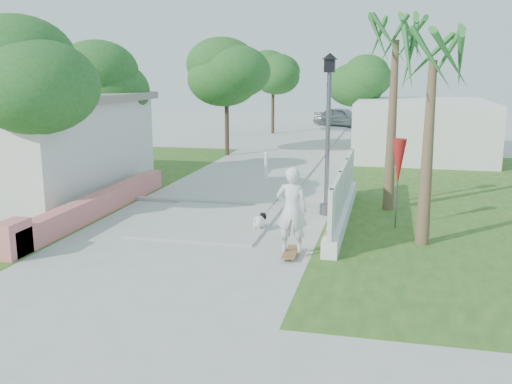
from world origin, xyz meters
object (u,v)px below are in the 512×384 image
(skateboarder, at_px, (275,208))
(parked_car, at_px, (342,117))
(dog, at_px, (259,221))
(bollard, at_px, (266,165))
(patio_umbrella, at_px, (398,163))
(street_lamp, at_px, (328,128))

(skateboarder, relative_size, parked_car, 0.63)
(dog, bearing_deg, bollard, 116.59)
(patio_umbrella, relative_size, skateboarder, 0.89)
(street_lamp, xyz_separation_m, dog, (-1.47, -2.00, -2.19))
(skateboarder, distance_m, parked_car, 29.13)
(street_lamp, bearing_deg, patio_umbrella, -27.76)
(patio_umbrella, distance_m, skateboarder, 3.56)
(bollard, bearing_deg, street_lamp, -59.04)
(skateboarder, xyz_separation_m, parked_car, (-0.84, 29.12, -0.17))
(bollard, height_order, skateboarder, skateboarder)
(bollard, xyz_separation_m, parked_car, (1.00, 21.53, 0.11))
(parked_car, bearing_deg, bollard, -167.22)
(street_lamp, relative_size, patio_umbrella, 1.93)
(dog, xyz_separation_m, parked_car, (-0.23, 28.03, 0.46))
(street_lamp, height_order, bollard, street_lamp)
(street_lamp, xyz_separation_m, bollard, (-2.70, 4.50, -1.84))
(dog, bearing_deg, street_lamp, 69.55)
(dog, bearing_deg, patio_umbrella, 32.35)
(parked_car, bearing_deg, street_lamp, -160.82)
(bollard, bearing_deg, skateboarder, -76.39)
(street_lamp, distance_m, bollard, 5.56)
(bollard, distance_m, dog, 6.62)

